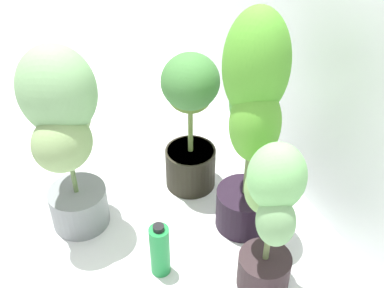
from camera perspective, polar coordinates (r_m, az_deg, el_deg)
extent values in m
plane|color=silver|center=(2.07, -7.09, -12.83)|extent=(8.00, 8.00, 0.00)
cylinder|color=#2E2024|center=(1.94, 8.29, -14.29)|extent=(0.20, 0.20, 0.15)
cylinder|color=#3D3123|center=(1.88, 8.48, -13.01)|extent=(0.18, 0.18, 0.02)
cylinder|color=#617243|center=(1.71, 9.18, -8.07)|extent=(0.02, 0.02, 0.45)
ellipsoid|color=#75BA6A|center=(1.60, 9.78, -3.78)|extent=(0.24, 0.25, 0.25)
ellipsoid|color=#7BAA5C|center=(1.72, 8.64, -5.11)|extent=(0.20, 0.21, 0.22)
ellipsoid|color=#73A469|center=(1.64, 9.65, -8.84)|extent=(0.18, 0.17, 0.20)
cylinder|color=gray|center=(2.18, -12.91, -7.03)|extent=(0.24, 0.24, 0.18)
cylinder|color=#412924|center=(2.12, -13.21, -5.47)|extent=(0.22, 0.22, 0.02)
cylinder|color=#5E7846|center=(1.95, -14.38, 0.69)|extent=(0.02, 0.02, 0.56)
ellipsoid|color=#75A46B|center=(1.83, -15.39, 5.98)|extent=(0.40, 0.40, 0.35)
ellipsoid|color=#84A56A|center=(1.98, -14.72, 3.66)|extent=(0.22, 0.23, 0.28)
ellipsoid|color=#7D9A5F|center=(1.85, -14.77, 0.08)|extent=(0.24, 0.26, 0.23)
cylinder|color=black|center=(2.30, -0.17, -2.67)|extent=(0.23, 0.23, 0.20)
cylinder|color=#44291C|center=(2.24, -0.17, -0.88)|extent=(0.21, 0.21, 0.02)
cylinder|color=olive|center=(2.12, -0.18, 3.61)|extent=(0.02, 0.02, 0.41)
ellipsoid|color=#3E7538|center=(2.03, -0.19, 7.24)|extent=(0.34, 0.34, 0.24)
ellipsoid|color=#517029|center=(2.15, -0.30, 5.72)|extent=(0.27, 0.26, 0.16)
cylinder|color=black|center=(2.13, 5.98, -7.36)|extent=(0.24, 0.24, 0.18)
cylinder|color=#3F3018|center=(2.07, 6.13, -5.72)|extent=(0.22, 0.22, 0.02)
cylinder|color=#627843|center=(1.85, 6.82, 2.10)|extent=(0.02, 0.02, 0.68)
ellipsoid|color=#509C2D|center=(1.71, 7.45, 9.10)|extent=(0.33, 0.33, 0.42)
ellipsoid|color=#539E40|center=(1.87, 6.48, 5.59)|extent=(0.22, 0.21, 0.33)
ellipsoid|color=#569C2F|center=(1.77, 7.30, 2.31)|extent=(0.27, 0.27, 0.31)
cylinder|color=#1E883E|center=(1.93, -3.74, -12.20)|extent=(0.08, 0.08, 0.23)
cylinder|color=black|center=(1.83, -3.90, -9.65)|extent=(0.04, 0.04, 0.02)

